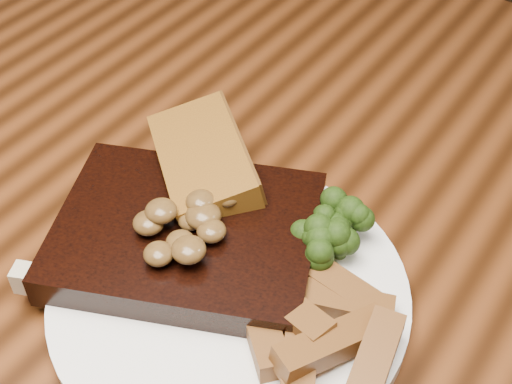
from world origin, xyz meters
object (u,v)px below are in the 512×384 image
(plate, at_px, (230,297))
(chair_far, at_px, (394,44))
(steak, at_px, (187,236))
(dining_table, at_px, (252,288))
(garlic_bread, at_px, (204,179))
(potato_wedges, at_px, (309,338))

(plate, bearing_deg, chair_far, 105.28)
(chair_far, height_order, steak, chair_far)
(dining_table, bearing_deg, garlic_bread, -173.95)
(steak, bearing_deg, chair_far, 77.71)
(chair_far, height_order, garlic_bread, chair_far)
(dining_table, distance_m, plate, 0.13)
(chair_far, relative_size, garlic_bread, 7.93)
(chair_far, height_order, plate, chair_far)
(plate, relative_size, garlic_bread, 2.20)
(plate, bearing_deg, steak, 163.55)
(chair_far, bearing_deg, garlic_bread, 96.97)
(chair_far, bearing_deg, dining_table, 100.84)
(plate, distance_m, steak, 0.06)
(steak, xyz_separation_m, potato_wedges, (0.12, -0.02, -0.00))
(plate, distance_m, potato_wedges, 0.07)
(dining_table, xyz_separation_m, chair_far, (-0.16, 0.63, -0.14))
(dining_table, height_order, chair_far, chair_far)
(dining_table, distance_m, garlic_bread, 0.13)
(plate, relative_size, steak, 1.36)
(chair_far, bearing_deg, steak, 98.35)
(dining_table, relative_size, garlic_bread, 13.52)
(chair_far, distance_m, potato_wedges, 0.80)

